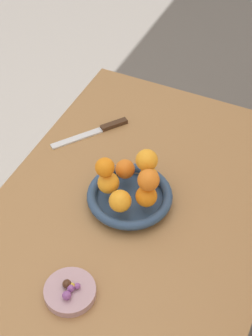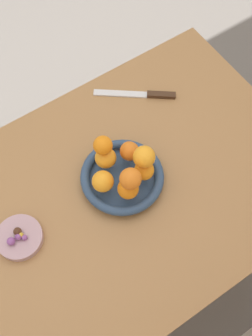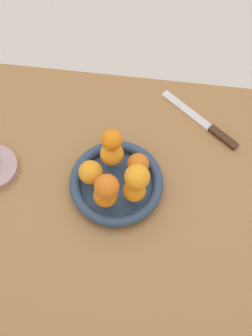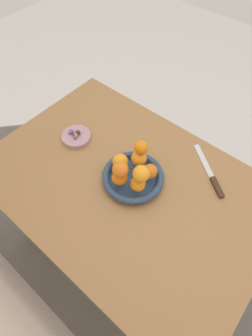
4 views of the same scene
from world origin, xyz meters
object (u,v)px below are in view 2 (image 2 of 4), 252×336
Objects in this scene: orange_1 at (128,188)px; candy_ball_1 at (20,235)px; orange_5 at (103,145)px; orange_6 at (130,179)px; fruit_bowl at (122,177)px; candy_ball_2 at (24,238)px; candy_dish at (20,238)px; orange_4 at (105,158)px; dining_table at (122,202)px; candy_ball_0 at (18,237)px; candy_ball_4 at (11,241)px; candy_ball_3 at (17,231)px; orange_7 at (145,158)px; knife at (142,94)px; orange_0 at (103,181)px; orange_2 at (144,170)px; orange_3 at (129,151)px.

orange_1 is 0.31m from candy_ball_1.
orange_5 is 0.12m from orange_6.
orange_1 reaches higher than fruit_bowl.
candy_dish is at bearing -52.02° from candy_ball_2.
orange_4 is (-0.30, -0.05, 0.06)m from candy_dish.
candy_ball_0 is at bearing -5.37° from dining_table.
candy_ball_1 is at bearing -175.18° from candy_ball_4.
candy_ball_3 is at bearing -151.46° from candy_ball_4.
knife is at bearing -124.21° from orange_7.
candy_dish is 0.27m from orange_0.
orange_5 is at bearing -75.99° from fruit_bowl.
orange_5 is 0.32m from candy_ball_2.
orange_1 is at bearing 170.49° from candy_ball_2.
candy_ball_1 is (-0.01, 0.00, 0.02)m from candy_dish.
orange_2 is 3.69× the size of candy_ball_2.
orange_0 is at bearing 179.31° from candy_ball_4.
orange_6 is (0.06, 0.09, 0.06)m from orange_3.
knife is (-0.53, -0.22, -0.02)m from candy_ball_2.
orange_0 reaches higher than knife.
candy_ball_3 is (0.32, -0.02, 0.01)m from fruit_bowl.
fruit_bowl reaches higher than dining_table.
dining_table is at bearing 173.83° from candy_dish.
orange_2 is at bearing 173.48° from candy_dish.
orange_6 is at bearing 57.06° from orange_3.
orange_6 is at bearing 168.36° from candy_ball_1.
orange_6 reaches higher than fruit_bowl.
candy_ball_3 is (0.31, -0.07, -0.09)m from orange_6.
orange_4 reaches higher than candy_ball_2.
orange_1 reaches higher than dining_table.
orange_3 is (-0.00, -0.07, -0.00)m from orange_2.
orange_7 is 3.33× the size of candy_ball_0.
orange_2 reaches higher than knife.
orange_2 is 0.06m from orange_7.
orange_4 is at bearing -172.70° from candy_ball_3.
knife is at bearing -142.40° from orange_0.
dining_table is 19.85× the size of orange_2.
orange_6 is 0.96× the size of orange_7.
orange_2 is 3.48× the size of candy_ball_1.
orange_4 is 0.33m from candy_ball_4.
orange_0 is 2.76× the size of candy_ball_4.
orange_5 is 2.42× the size of candy_ball_4.
candy_ball_4 reaches higher than candy_ball_1.
orange_3 is 3.05× the size of candy_ball_0.
candy_ball_1 is at bearing -4.97° from orange_7.
orange_7 reaches higher than candy_ball_4.
candy_ball_2 is (0.29, -0.02, 0.12)m from dining_table.
fruit_bowl is at bearing 36.90° from orange_3.
orange_6 is 3.20× the size of candy_ball_0.
knife is (-0.16, -0.24, -0.12)m from orange_7.
orange_6 is (-0.01, 0.11, 0.06)m from orange_4.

